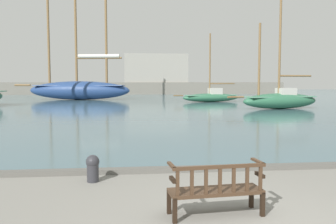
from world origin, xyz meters
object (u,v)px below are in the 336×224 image
(mooring_bollard, at_px, (93,167))
(sailboat_nearest_starboard, at_px, (280,99))
(park_bench, at_px, (216,189))
(sailboat_far_starboard, at_px, (211,96))
(sailboat_far_port, at_px, (80,88))

(mooring_bollard, bearing_deg, sailboat_nearest_starboard, 57.10)
(park_bench, relative_size, sailboat_nearest_starboard, 0.18)
(sailboat_far_starboard, bearing_deg, park_bench, -102.68)
(sailboat_nearest_starboard, distance_m, mooring_bollard, 23.61)
(park_bench, bearing_deg, mooring_bollard, 133.53)
(park_bench, height_order, sailboat_far_port, sailboat_far_port)
(sailboat_nearest_starboard, xyz_separation_m, mooring_bollard, (-12.82, -19.82, -0.51))
(sailboat_far_starboard, height_order, sailboat_nearest_starboard, sailboat_nearest_starboard)
(park_bench, distance_m, sailboat_far_port, 38.96)
(park_bench, height_order, mooring_bollard, park_bench)
(sailboat_far_port, bearing_deg, park_bench, -79.64)
(sailboat_far_port, height_order, mooring_bollard, sailboat_far_port)
(park_bench, bearing_deg, sailboat_far_starboard, 77.32)
(sailboat_far_starboard, height_order, mooring_bollard, sailboat_far_starboard)
(sailboat_far_starboard, bearing_deg, sailboat_far_port, 156.68)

